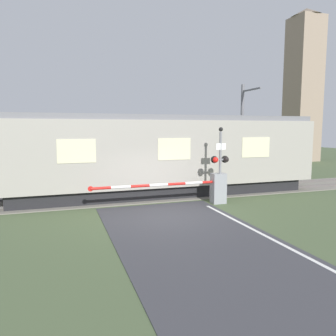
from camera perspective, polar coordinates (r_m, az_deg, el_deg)
name	(u,v)px	position (r m, az deg, el deg)	size (l,w,h in m)	color
ground_plane	(167,217)	(12.15, -0.16, -8.49)	(80.00, 80.00, 0.00)	#475638
track_bed	(142,196)	(15.73, -4.60, -4.87)	(36.00, 3.20, 0.13)	slate
train	(165,155)	(15.77, -0.58, 2.32)	(15.14, 2.79, 3.84)	black
crossing_barrier	(209,188)	(14.13, 7.19, -3.43)	(5.80, 0.44, 1.31)	gray
signal_post	(220,161)	(14.06, 9.10, 1.24)	(0.80, 0.26, 3.28)	gray
catenary_pole	(242,131)	(20.24, 12.81, 6.24)	(0.20, 1.90, 5.82)	slate
distant_building	(303,86)	(35.91, 22.48, 13.11)	(2.99, 2.99, 14.72)	gray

